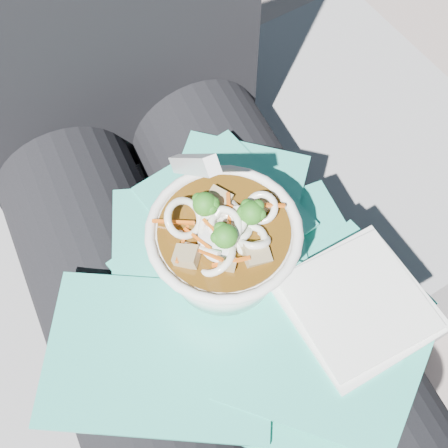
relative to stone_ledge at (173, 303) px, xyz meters
name	(u,v)px	position (x,y,z in m)	size (l,w,h in m)	color
ground	(214,422)	(0.00, -0.15, -0.23)	(20.00, 20.00, 0.00)	slate
stone_ledge	(173,303)	(0.00, 0.00, 0.00)	(1.00, 0.50, 0.45)	slate
lap	(206,309)	(0.00, -0.15, 0.31)	(0.33, 0.48, 0.16)	black
person_body	(172,230)	(0.00, -0.06, 0.33)	(0.34, 0.94, 1.00)	black
plastic_bag	(244,292)	(0.03, -0.18, 0.40)	(0.37, 0.40, 0.02)	#2BB39C
napkins	(358,304)	(0.11, -0.24, 0.41)	(0.13, 0.13, 0.01)	white
udon_bowl	(224,244)	(0.02, -0.16, 0.46)	(0.13, 0.15, 0.18)	white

